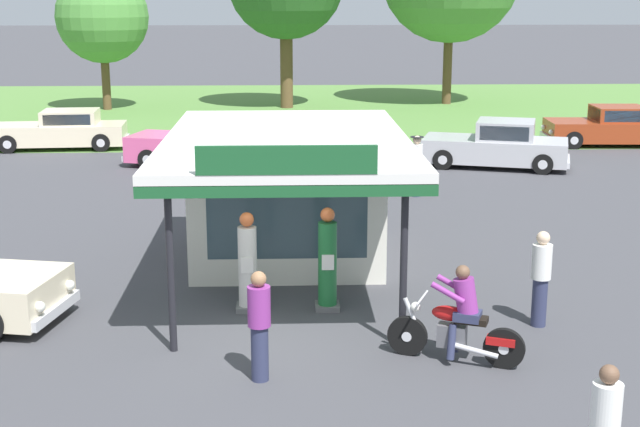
# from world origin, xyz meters

# --- Properties ---
(ground_plane) EXTENTS (300.00, 300.00, 0.00)m
(ground_plane) POSITION_xyz_m (0.00, 0.00, 0.00)
(ground_plane) COLOR #424247
(grass_verge_strip) EXTENTS (120.00, 24.00, 0.01)m
(grass_verge_strip) POSITION_xyz_m (0.00, 30.00, 0.00)
(grass_verge_strip) COLOR #56843D
(grass_verge_strip) RESTS_ON ground
(service_station_kiosk) EXTENTS (4.59, 7.56, 3.40)m
(service_station_kiosk) POSITION_xyz_m (0.34, 4.12, 1.71)
(service_station_kiosk) COLOR silver
(service_station_kiosk) RESTS_ON ground
(gas_pump_nearside) EXTENTS (0.44, 0.44, 1.83)m
(gas_pump_nearside) POSITION_xyz_m (-0.38, 1.31, 0.83)
(gas_pump_nearside) COLOR slate
(gas_pump_nearside) RESTS_ON ground
(gas_pump_offside) EXTENTS (0.44, 0.44, 1.90)m
(gas_pump_offside) POSITION_xyz_m (1.06, 1.31, 0.87)
(gas_pump_offside) COLOR slate
(gas_pump_offside) RESTS_ON ground
(motorcycle_with_rider) EXTENTS (2.04, 0.99, 1.58)m
(motorcycle_with_rider) POSITION_xyz_m (2.97, -1.15, 0.65)
(motorcycle_with_rider) COLOR black
(motorcycle_with_rider) RESTS_ON ground
(parked_car_back_row_far_left) EXTENTS (4.93, 2.20, 1.47)m
(parked_car_back_row_far_left) POSITION_xyz_m (12.62, 18.94, 0.67)
(parked_car_back_row_far_left) COLOR #993819
(parked_car_back_row_far_left) RESTS_ON ground
(parked_car_back_row_centre_left) EXTENTS (5.16, 3.23, 1.55)m
(parked_car_back_row_centre_left) POSITION_xyz_m (7.28, 14.78, 0.69)
(parked_car_back_row_centre_left) COLOR #B7B7BC
(parked_car_back_row_centre_left) RESTS_ON ground
(parked_car_back_row_far_right) EXTENTS (5.78, 3.28, 1.55)m
(parked_car_back_row_far_right) POSITION_xyz_m (-2.14, 15.15, 0.71)
(parked_car_back_row_far_right) COLOR #E55993
(parked_car_back_row_far_right) RESTS_ON ground
(parked_car_second_row_spare) EXTENTS (5.14, 2.17, 1.42)m
(parked_car_second_row_spare) POSITION_xyz_m (-8.00, 18.97, 0.65)
(parked_car_second_row_spare) COLOR beige
(parked_car_second_row_spare) RESTS_ON ground
(bystander_standing_back_lot) EXTENTS (0.34, 0.34, 1.69)m
(bystander_standing_back_lot) POSITION_xyz_m (4.67, 0.35, 0.89)
(bystander_standing_back_lot) COLOR #2D3351
(bystander_standing_back_lot) RESTS_ON ground
(bystander_leaning_by_kiosk) EXTENTS (0.38, 0.38, 1.73)m
(bystander_leaning_by_kiosk) POSITION_xyz_m (3.99, 10.49, 0.93)
(bystander_leaning_by_kiosk) COLOR #2D3351
(bystander_leaning_by_kiosk) RESTS_ON ground
(bystander_admiring_sedan) EXTENTS (0.34, 0.34, 1.69)m
(bystander_admiring_sedan) POSITION_xyz_m (-0.08, -1.71, 0.89)
(bystander_admiring_sedan) COLOR #2D3351
(bystander_admiring_sedan) RESTS_ON ground
(tree_oak_far_left) EXTENTS (4.46, 4.46, 6.73)m
(tree_oak_far_left) POSITION_xyz_m (-8.57, 30.49, 4.40)
(tree_oak_far_left) COLOR brown
(tree_oak_far_left) RESTS_ON ground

